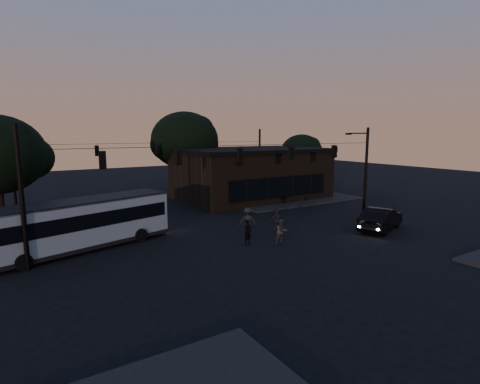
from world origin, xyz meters
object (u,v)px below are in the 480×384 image
building (251,173)px  pedestrian_a (248,232)px  bus (83,222)px  car (381,219)px  pedestrian_d (248,221)px  pedestrian_c (277,221)px  pedestrian_b (281,232)px

building → pedestrian_a: building is taller
pedestrian_a → bus: bearing=137.7°
bus → car: size_ratio=2.20×
pedestrian_d → pedestrian_a: bearing=91.5°
building → pedestrian_a: 17.52m
building → pedestrian_a: (-9.91, -14.32, -1.89)m
car → pedestrian_d: bearing=43.9°
pedestrian_a → pedestrian_c: bearing=6.7°
bus → pedestrian_b: bearing=-43.1°
pedestrian_c → pedestrian_d: (-1.90, 0.86, 0.10)m
pedestrian_a → pedestrian_b: (1.86, -1.08, 0.01)m
building → car: bearing=-88.8°
car → pedestrian_a: car is taller
pedestrian_c → pedestrian_d: pedestrian_d is taller
bus → pedestrian_d: bearing=-28.2°
pedestrian_a → pedestrian_d: size_ratio=0.87×
car → pedestrian_d: pedestrian_d is taller
pedestrian_a → pedestrian_d: pedestrian_d is taller
car → pedestrian_b: car is taller
building → pedestrian_c: bearing=-116.7°
building → car: 16.58m
building → pedestrian_c: building is taller
building → pedestrian_d: size_ratio=8.28×
building → car: (0.35, -16.47, -1.87)m
car → pedestrian_a: (-10.25, 2.15, -0.02)m
pedestrian_c → bus: bearing=-4.7°
bus → pedestrian_b: (10.83, -5.66, -0.89)m
building → pedestrian_c: (-6.52, -12.97, -1.88)m
pedestrian_a → pedestrian_b: pedestrian_b is taller
building → pedestrian_d: bearing=-124.9°
car → pedestrian_a: bearing=58.6°
pedestrian_a → pedestrian_b: bearing=-45.2°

